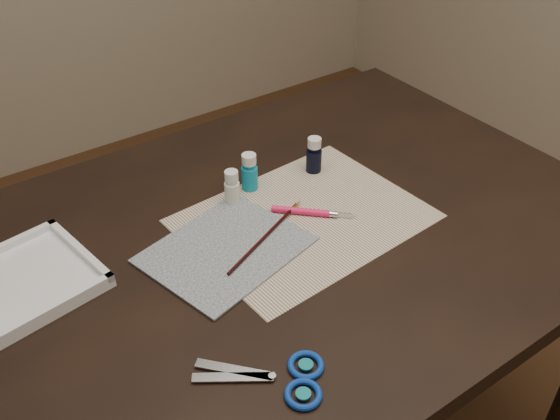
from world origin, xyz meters
TOP-DOWN VIEW (x-y plane):
  - table at (0.00, 0.00)m, footprint 1.30×0.90m
  - paper at (0.06, 0.00)m, footprint 0.47×0.37m
  - canvas at (-0.11, 0.01)m, footprint 0.32×0.28m
  - paint_bottle_white at (-0.02, 0.13)m, footprint 0.04×0.04m
  - paint_bottle_cyan at (0.03, 0.15)m, footprint 0.04×0.04m
  - paint_bottle_navy at (0.18, 0.13)m, footprint 0.04×0.04m
  - paintbrush at (-0.03, -0.00)m, footprint 0.24×0.11m
  - craft_knife at (0.08, 0.00)m, footprint 0.13×0.13m
  - scissors at (-0.23, -0.27)m, footprint 0.24×0.21m
  - palette_tray at (-0.43, 0.13)m, footprint 0.24×0.24m

SIDE VIEW (x-z plane):
  - table at x=0.00m, z-range 0.00..0.75m
  - paper at x=0.06m, z-range 0.75..0.75m
  - canvas at x=-0.11m, z-range 0.75..0.76m
  - scissors at x=-0.23m, z-range 0.75..0.76m
  - craft_knife at x=0.08m, z-range 0.75..0.77m
  - paintbrush at x=-0.03m, z-range 0.76..0.76m
  - palette_tray at x=-0.43m, z-range 0.75..0.78m
  - paint_bottle_white at x=-0.02m, z-range 0.75..0.82m
  - paint_bottle_navy at x=0.18m, z-range 0.75..0.83m
  - paint_bottle_cyan at x=0.03m, z-range 0.75..0.83m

